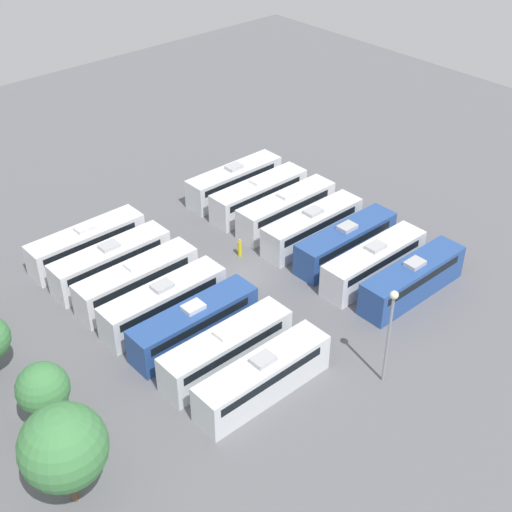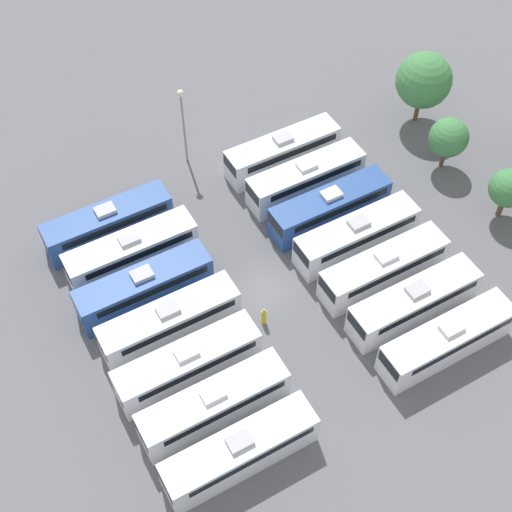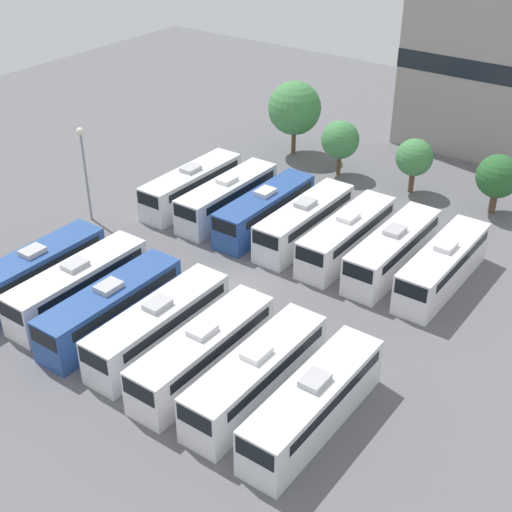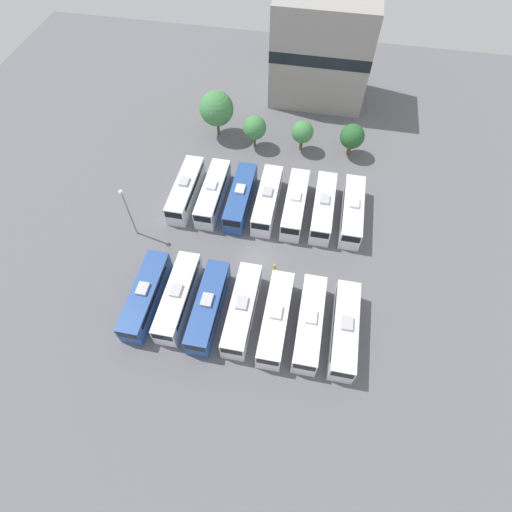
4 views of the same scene
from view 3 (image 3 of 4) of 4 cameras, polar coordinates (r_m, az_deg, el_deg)
ground_plane at (r=50.41m, az=-1.28°, el=-2.51°), size 111.97×111.97×0.00m
bus_0 at (r=51.50m, az=-17.16°, el=-1.09°), size 2.62×10.67×3.36m
bus_1 at (r=49.19m, az=-14.02°, el=-2.19°), size 2.62×10.67×3.36m
bus_2 at (r=46.51m, az=-11.49°, el=-3.96°), size 2.62×10.67×3.36m
bus_3 at (r=44.40m, az=-7.74°, el=-5.45°), size 2.62×10.67×3.36m
bus_4 at (r=42.06m, az=-4.21°, el=-7.57°), size 2.62×10.67×3.36m
bus_5 at (r=40.37m, az=0.05°, el=-9.41°), size 2.62×10.67×3.36m
bus_6 at (r=38.78m, az=4.66°, el=-11.56°), size 2.62×10.67×3.36m
bus_7 at (r=61.52m, az=-5.16°, el=5.68°), size 2.62×10.67×3.36m
bus_8 at (r=59.34m, az=-2.28°, el=4.79°), size 2.62×10.67×3.36m
bus_9 at (r=57.26m, az=0.75°, el=3.79°), size 2.62×10.67×3.36m
bus_10 at (r=55.63m, az=3.94°, el=2.85°), size 2.62×10.67×3.36m
bus_11 at (r=53.95m, az=7.30°, el=1.70°), size 2.62×10.67×3.36m
bus_12 at (r=52.64m, az=10.90°, el=0.56°), size 2.62×10.67×3.36m
bus_13 at (r=51.51m, az=14.74°, el=-0.67°), size 2.62×10.67×3.36m
worker_person at (r=47.50m, az=-0.01°, el=-3.62°), size 0.36×0.36×1.79m
light_pole at (r=58.49m, az=-13.61°, el=7.57°), size 0.60×0.60×8.01m
tree_0 at (r=70.40m, az=3.10°, el=11.73°), size 5.18×5.18×7.25m
tree_1 at (r=66.41m, az=6.75°, el=9.21°), size 3.51×3.51×5.19m
tree_2 at (r=64.02m, az=12.56°, el=7.69°), size 3.27×3.27×4.95m
tree_3 at (r=62.08m, az=18.79°, el=6.03°), size 3.62×3.62×5.16m
depot_building at (r=75.17m, az=18.44°, el=14.26°), size 15.43×10.33×16.06m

